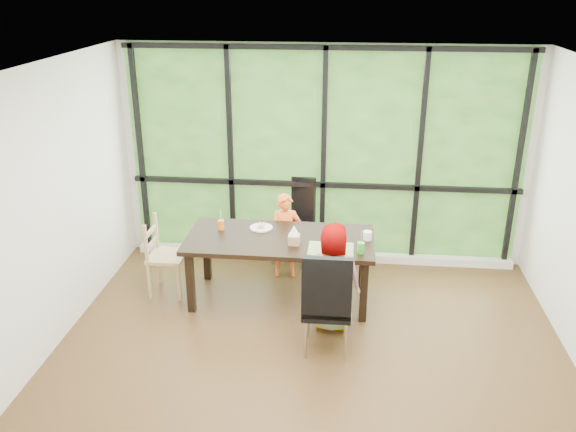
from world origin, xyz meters
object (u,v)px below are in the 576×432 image
object	(u,v)px
green_cup	(361,248)
chair_window_leather	(292,222)
dining_table	(280,268)
chair_end_beech	(167,256)
chair_interior_leather	(327,300)
plate_near	(333,248)
plate_far	(261,228)
white_mug	(367,236)
child_toddler	(286,236)
child_older	(333,278)
orange_cup	(221,225)
tissue_box	(294,240)

from	to	relation	value
green_cup	chair_window_leather	bearing A→B (deg)	123.57
dining_table	chair_end_beech	distance (m)	1.29
chair_end_beech	green_cup	xyz separation A→B (m)	(2.17, -0.31, 0.36)
chair_interior_leather	plate_near	distance (m)	0.74
chair_interior_leather	plate_far	bearing A→B (deg)	-55.82
white_mug	plate_far	bearing A→B (deg)	171.10
chair_interior_leather	child_toddler	bearing A→B (deg)	-69.93
chair_interior_leather	chair_end_beech	bearing A→B (deg)	-27.50
dining_table	chair_end_beech	size ratio (longest dim) A/B	2.28
chair_window_leather	plate_far	size ratio (longest dim) A/B	4.17
dining_table	chair_interior_leather	world-z (taller)	chair_interior_leather
white_mug	plate_near	bearing A→B (deg)	-142.99
dining_table	plate_far	size ratio (longest dim) A/B	7.91
plate_near	green_cup	world-z (taller)	green_cup
child_toddler	child_older	world-z (taller)	child_older
plate_far	plate_near	distance (m)	0.95
child_older	white_mug	bearing A→B (deg)	-119.19
dining_table	green_cup	bearing A→B (deg)	-18.71
plate_far	orange_cup	xyz separation A→B (m)	(-0.44, -0.08, 0.05)
white_mug	dining_table	bearing A→B (deg)	-177.07
chair_end_beech	chair_interior_leather	bearing A→B (deg)	-116.76
chair_interior_leather	chair_end_beech	world-z (taller)	chair_interior_leather
orange_cup	dining_table	bearing A→B (deg)	-12.97
chair_interior_leather	child_older	distance (m)	0.40
dining_table	chair_end_beech	bearing A→B (deg)	179.20
plate_near	white_mug	distance (m)	0.45
dining_table	chair_interior_leather	size ratio (longest dim) A/B	1.90
plate_far	white_mug	size ratio (longest dim) A/B	2.71
chair_interior_leather	child_toddler	xyz separation A→B (m)	(-0.56, 1.51, -0.02)
chair_interior_leather	plate_near	bearing A→B (deg)	-92.53
orange_cup	tissue_box	distance (m)	0.91
tissue_box	chair_interior_leather	bearing A→B (deg)	-63.38
green_cup	tissue_box	world-z (taller)	green_cup
chair_window_leather	chair_end_beech	xyz separation A→B (m)	(-1.33, -0.94, -0.09)
dining_table	green_cup	distance (m)	1.02
chair_end_beech	tissue_box	xyz separation A→B (m)	(1.46, -0.17, 0.35)
child_toddler	white_mug	world-z (taller)	child_toddler
plate_far	tissue_box	xyz separation A→B (m)	(0.41, -0.38, 0.04)
white_mug	tissue_box	xyz separation A→B (m)	(-0.78, -0.20, 0.00)
plate_near	green_cup	bearing A→B (deg)	-14.45
tissue_box	plate_far	bearing A→B (deg)	137.01
chair_end_beech	plate_far	bearing A→B (deg)	-77.99
chair_window_leather	green_cup	distance (m)	1.53
tissue_box	child_older	bearing A→B (deg)	-41.82
dining_table	child_older	bearing A→B (deg)	-41.63
plate_near	tissue_box	world-z (taller)	tissue_box
chair_interior_leather	orange_cup	world-z (taller)	chair_interior_leather
chair_window_leather	child_older	bearing A→B (deg)	-53.79
orange_cup	plate_far	bearing A→B (deg)	9.82
chair_interior_leather	plate_near	xyz separation A→B (m)	(0.03, 0.71, 0.22)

